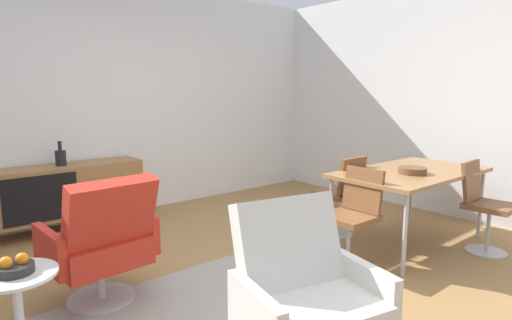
{
  "coord_description": "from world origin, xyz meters",
  "views": [
    {
      "loc": [
        -1.86,
        -2.45,
        1.51
      ],
      "look_at": [
        0.58,
        0.47,
        0.88
      ],
      "focal_mm": 29.5,
      "sensor_mm": 36.0,
      "label": 1
    }
  ],
  "objects_px": {
    "wooden_bowl_on_table": "(412,170)",
    "fruit_bowl": "(14,267)",
    "vase_cobalt": "(61,157)",
    "lounge_chair_red": "(102,241)",
    "dining_chair_front_right": "(483,203)",
    "armchair_black_shell": "(305,294)",
    "dining_chair_back_left": "(342,192)",
    "sideboard": "(66,191)",
    "dining_chair_near_window": "(354,214)",
    "dining_table": "(411,175)",
    "side_table_round": "(18,307)"
  },
  "relations": [
    {
      "from": "wooden_bowl_on_table",
      "to": "dining_chair_front_right",
      "type": "xyz_separation_m",
      "value": [
        0.48,
        -0.47,
        -0.3
      ]
    },
    {
      "from": "sideboard",
      "to": "armchair_black_shell",
      "type": "distance_m",
      "value": 3.35
    },
    {
      "from": "dining_table",
      "to": "armchair_black_shell",
      "type": "bearing_deg",
      "value": -162.18
    },
    {
      "from": "sideboard",
      "to": "dining_chair_near_window",
      "type": "distance_m",
      "value": 3.07
    },
    {
      "from": "fruit_bowl",
      "to": "sideboard",
      "type": "bearing_deg",
      "value": 68.24
    },
    {
      "from": "vase_cobalt",
      "to": "fruit_bowl",
      "type": "xyz_separation_m",
      "value": [
        -0.86,
        -2.22,
        -0.25
      ]
    },
    {
      "from": "dining_chair_back_left",
      "to": "armchair_black_shell",
      "type": "bearing_deg",
      "value": -145.99
    },
    {
      "from": "wooden_bowl_on_table",
      "to": "fruit_bowl",
      "type": "bearing_deg",
      "value": 171.5
    },
    {
      "from": "sideboard",
      "to": "wooden_bowl_on_table",
      "type": "height_order",
      "value": "wooden_bowl_on_table"
    },
    {
      "from": "dining_chair_back_left",
      "to": "wooden_bowl_on_table",
      "type": "bearing_deg",
      "value": -71.41
    },
    {
      "from": "armchair_black_shell",
      "to": "fruit_bowl",
      "type": "relative_size",
      "value": 4.73
    },
    {
      "from": "dining_chair_front_right",
      "to": "side_table_round",
      "type": "relative_size",
      "value": 1.65
    },
    {
      "from": "dining_chair_back_left",
      "to": "fruit_bowl",
      "type": "bearing_deg",
      "value": -176.92
    },
    {
      "from": "dining_chair_near_window",
      "to": "wooden_bowl_on_table",
      "type": "bearing_deg",
      "value": -6.75
    },
    {
      "from": "vase_cobalt",
      "to": "dining_chair_near_window",
      "type": "height_order",
      "value": "vase_cobalt"
    },
    {
      "from": "dining_table",
      "to": "dining_chair_front_right",
      "type": "height_order",
      "value": "dining_chair_front_right"
    },
    {
      "from": "vase_cobalt",
      "to": "dining_table",
      "type": "height_order",
      "value": "vase_cobalt"
    },
    {
      "from": "fruit_bowl",
      "to": "side_table_round",
      "type": "bearing_deg",
      "value": -86.26
    },
    {
      "from": "side_table_round",
      "to": "dining_chair_front_right",
      "type": "bearing_deg",
      "value": -14.38
    },
    {
      "from": "dining_chair_back_left",
      "to": "fruit_bowl",
      "type": "distance_m",
      "value": 3.04
    },
    {
      "from": "sideboard",
      "to": "dining_chair_near_window",
      "type": "height_order",
      "value": "dining_chair_near_window"
    },
    {
      "from": "dining_chair_front_right",
      "to": "dining_chair_near_window",
      "type": "xyz_separation_m",
      "value": [
        -1.23,
        0.56,
        0.0
      ]
    },
    {
      "from": "dining_chair_front_right",
      "to": "side_table_round",
      "type": "bearing_deg",
      "value": 165.62
    },
    {
      "from": "armchair_black_shell",
      "to": "side_table_round",
      "type": "distance_m",
      "value": 1.6
    },
    {
      "from": "vase_cobalt",
      "to": "lounge_chair_red",
      "type": "height_order",
      "value": "vase_cobalt"
    },
    {
      "from": "wooden_bowl_on_table",
      "to": "armchair_black_shell",
      "type": "xyz_separation_m",
      "value": [
        -2.12,
        -0.63,
        -0.3
      ]
    },
    {
      "from": "dining_chair_near_window",
      "to": "lounge_chair_red",
      "type": "xyz_separation_m",
      "value": [
        -1.89,
        0.74,
        -0.0
      ]
    },
    {
      "from": "lounge_chair_red",
      "to": "fruit_bowl",
      "type": "xyz_separation_m",
      "value": [
        -0.6,
        -0.35,
        0.09
      ]
    },
    {
      "from": "sideboard",
      "to": "dining_chair_near_window",
      "type": "relative_size",
      "value": 1.87
    },
    {
      "from": "vase_cobalt",
      "to": "dining_chair_front_right",
      "type": "height_order",
      "value": "vase_cobalt"
    },
    {
      "from": "wooden_bowl_on_table",
      "to": "dining_chair_front_right",
      "type": "height_order",
      "value": "dining_chair_front_right"
    },
    {
      "from": "armchair_black_shell",
      "to": "vase_cobalt",
      "type": "bearing_deg",
      "value": 94.61
    },
    {
      "from": "dining_chair_front_right",
      "to": "armchair_black_shell",
      "type": "relative_size",
      "value": 0.9
    },
    {
      "from": "fruit_bowl",
      "to": "lounge_chair_red",
      "type": "bearing_deg",
      "value": 30.04
    },
    {
      "from": "lounge_chair_red",
      "to": "armchair_black_shell",
      "type": "distance_m",
      "value": 1.56
    },
    {
      "from": "wooden_bowl_on_table",
      "to": "vase_cobalt",
      "type": "bearing_deg",
      "value": 131.39
    },
    {
      "from": "lounge_chair_red",
      "to": "side_table_round",
      "type": "bearing_deg",
      "value": -149.96
    },
    {
      "from": "dining_chair_front_right",
      "to": "armchair_black_shell",
      "type": "height_order",
      "value": "armchair_black_shell"
    },
    {
      "from": "dining_table",
      "to": "dining_chair_back_left",
      "type": "bearing_deg",
      "value": 121.98
    },
    {
      "from": "dining_chair_back_left",
      "to": "armchair_black_shell",
      "type": "distance_m",
      "value": 2.29
    },
    {
      "from": "dining_chair_near_window",
      "to": "dining_chair_back_left",
      "type": "xyz_separation_m",
      "value": [
        0.54,
        0.56,
        0.0
      ]
    },
    {
      "from": "dining_table",
      "to": "side_table_round",
      "type": "relative_size",
      "value": 3.08
    },
    {
      "from": "dining_chair_front_right",
      "to": "vase_cobalt",
      "type": "bearing_deg",
      "value": 132.02
    },
    {
      "from": "dining_chair_front_right",
      "to": "dining_chair_near_window",
      "type": "height_order",
      "value": "same"
    },
    {
      "from": "dining_table",
      "to": "side_table_round",
      "type": "height_order",
      "value": "dining_table"
    },
    {
      "from": "armchair_black_shell",
      "to": "fruit_bowl",
      "type": "distance_m",
      "value": 1.59
    },
    {
      "from": "wooden_bowl_on_table",
      "to": "armchair_black_shell",
      "type": "relative_size",
      "value": 0.27
    },
    {
      "from": "dining_table",
      "to": "dining_chair_back_left",
      "type": "xyz_separation_m",
      "value": [
        -0.35,
        0.56,
        -0.23
      ]
    },
    {
      "from": "lounge_chair_red",
      "to": "side_table_round",
      "type": "relative_size",
      "value": 1.82
    },
    {
      "from": "dining_table",
      "to": "armchair_black_shell",
      "type": "xyz_separation_m",
      "value": [
        -2.25,
        -0.72,
        -0.23
      ]
    }
  ]
}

